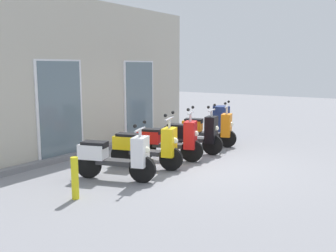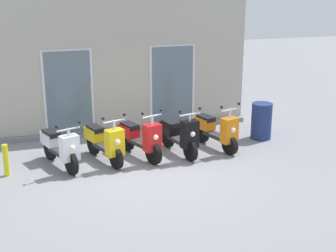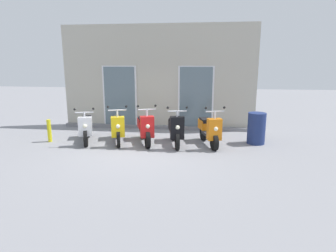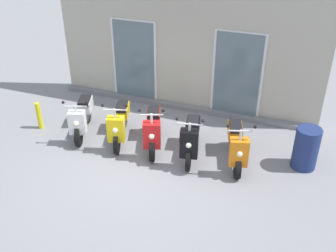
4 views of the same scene
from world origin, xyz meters
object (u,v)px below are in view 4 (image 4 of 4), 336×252
object	(u,v)px
scooter_white	(82,116)
scooter_yellow	(120,123)
scooter_red	(153,129)
scooter_black	(191,138)
trash_bin	(306,148)
curb_bollard	(39,116)
scooter_orange	(236,144)

from	to	relation	value
scooter_white	scooter_yellow	bearing A→B (deg)	1.44
scooter_white	scooter_red	distance (m)	1.83
scooter_yellow	scooter_black	xyz separation A→B (m)	(1.77, -0.06, 0.01)
scooter_white	scooter_red	world-z (taller)	scooter_red
scooter_white	trash_bin	bearing A→B (deg)	4.84
scooter_white	curb_bollard	bearing A→B (deg)	-171.66
scooter_orange	trash_bin	distance (m)	1.46
scooter_red	trash_bin	size ratio (longest dim) A/B	1.66
scooter_red	scooter_orange	world-z (taller)	scooter_red
scooter_red	scooter_black	distance (m)	0.94
scooter_yellow	scooter_red	xyz separation A→B (m)	(0.84, 0.01, -0.01)
scooter_red	scooter_yellow	bearing A→B (deg)	-179.09
scooter_red	scooter_orange	size ratio (longest dim) A/B	1.04
scooter_red	scooter_orange	distance (m)	1.93
scooter_yellow	scooter_orange	world-z (taller)	scooter_orange
scooter_orange	scooter_yellow	bearing A→B (deg)	-179.02
trash_bin	scooter_white	bearing A→B (deg)	-175.16
curb_bollard	trash_bin	bearing A→B (deg)	5.47
scooter_red	curb_bollard	xyz separation A→B (m)	(-2.97, -0.20, -0.12)
scooter_white	scooter_yellow	size ratio (longest dim) A/B	1.00
scooter_red	scooter_orange	xyz separation A→B (m)	(1.93, 0.03, -0.00)
scooter_orange	curb_bollard	xyz separation A→B (m)	(-4.90, -0.24, -0.12)
scooter_red	curb_bollard	size ratio (longest dim) A/B	2.24
scooter_black	trash_bin	bearing A→B (deg)	11.16
scooter_black	curb_bollard	size ratio (longest dim) A/B	2.22
scooter_orange	curb_bollard	bearing A→B (deg)	-177.21
scooter_white	scooter_orange	distance (m)	3.76
scooter_white	scooter_red	xyz separation A→B (m)	(1.83, 0.04, 0.00)
scooter_yellow	curb_bollard	size ratio (longest dim) A/B	2.22
scooter_orange	trash_bin	xyz separation A→B (m)	(1.42, 0.37, 0.00)
scooter_yellow	trash_bin	size ratio (longest dim) A/B	1.64
scooter_yellow	scooter_white	bearing A→B (deg)	-178.56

